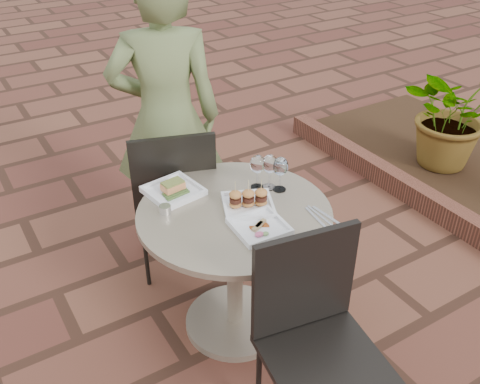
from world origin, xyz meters
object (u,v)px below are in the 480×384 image
plate_salmon (173,190)px  plate_tuna (259,226)px  chair_far (174,191)px  plate_sliders (248,202)px  chair_near (315,327)px  cafe_table (235,252)px  diner (166,120)px

plate_salmon → plate_tuna: size_ratio=1.16×
chair_far → plate_sliders: (0.12, -0.57, 0.21)m
chair_near → plate_salmon: (-0.16, 0.90, 0.20)m
cafe_table → plate_salmon: size_ratio=3.33×
cafe_table → chair_far: 0.57m
chair_far → diner: (0.10, 0.25, 0.30)m
chair_far → plate_tuna: size_ratio=3.98×
chair_near → cafe_table: bearing=98.3°
chair_near → plate_salmon: chair_near is taller
chair_far → cafe_table: bearing=113.7°
diner → plate_salmon: 0.59m
chair_near → plate_sliders: size_ratio=3.10×
cafe_table → chair_near: bearing=-91.0°
cafe_table → chair_near: (-0.01, -0.63, 0.07)m
chair_near → plate_salmon: bearing=109.6°
chair_far → chair_near: same height
cafe_table → plate_salmon: 0.42m
diner → plate_sliders: size_ratio=5.69×
diner → plate_salmon: diner is taller
diner → plate_tuna: bearing=110.6°
chair_near → diner: size_ratio=0.54×
plate_sliders → chair_far: bearing=101.8°
chair_far → plate_sliders: 0.62m
plate_salmon → plate_sliders: bearing=-50.6°
diner → plate_salmon: bearing=89.7°
cafe_table → plate_tuna: plate_tuna is taller
diner → plate_sliders: bearing=113.5°
cafe_table → diner: diner is taller
chair_far → diner: bearing=-93.2°
chair_near → plate_tuna: bearing=95.5°
chair_far → diner: diner is taller
plate_salmon → plate_tuna: 0.50m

